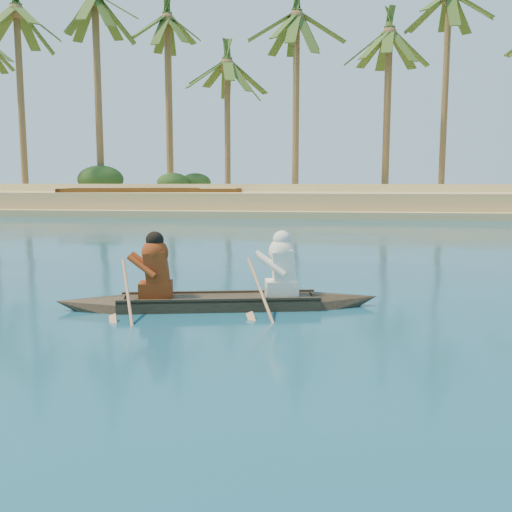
# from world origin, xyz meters

# --- Properties ---
(sandy_embankment) EXTENTS (150.00, 51.00, 1.50)m
(sandy_embankment) POSITION_xyz_m (0.00, 46.89, 0.53)
(sandy_embankment) COLOR tan
(sandy_embankment) RESTS_ON ground
(palm_grove) EXTENTS (110.00, 14.00, 16.00)m
(palm_grove) POSITION_xyz_m (0.00, 35.00, 8.00)
(palm_grove) COLOR #34511C
(palm_grove) RESTS_ON ground
(shrub_cluster) EXTENTS (100.00, 6.00, 2.40)m
(shrub_cluster) POSITION_xyz_m (0.00, 31.50, 1.20)
(shrub_cluster) COLOR black
(shrub_cluster) RESTS_ON ground
(canoe) EXTENTS (5.16, 1.67, 1.41)m
(canoe) POSITION_xyz_m (8.00, 1.14, 0.27)
(canoe) COLOR #39301F
(canoe) RESTS_ON ground
(barge_mid) EXTENTS (11.17, 5.36, 1.79)m
(barge_mid) POSITION_xyz_m (-0.85, 26.28, 0.62)
(barge_mid) COLOR brown
(barge_mid) RESTS_ON ground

